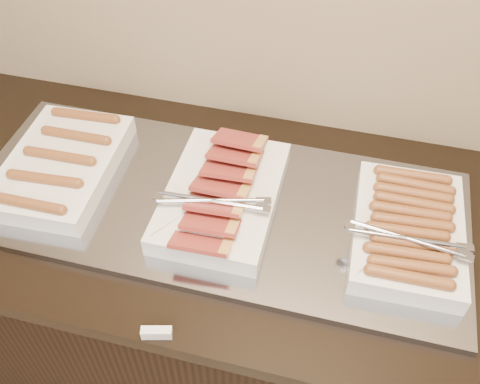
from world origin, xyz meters
The scene contains 6 objects.
counter centered at (0.00, 2.13, 0.45)m, with size 2.06×0.76×0.90m.
warming_tray centered at (-0.03, 2.13, 0.91)m, with size 1.20×0.50×0.02m, color gray.
dish_left centered at (-0.43, 2.13, 0.95)m, with size 0.27×0.39×0.07m.
dish_center centered at (-0.01, 2.13, 0.95)m, with size 0.27×0.41×0.09m.
dish_right centered at (0.42, 2.13, 0.95)m, with size 0.27×0.36×0.08m.
label_holder centered at (-0.04, 1.77, 0.91)m, with size 0.06×0.02×0.02m, color white.
Camera 1 is at (0.25, 1.31, 1.88)m, focal length 40.00 mm.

